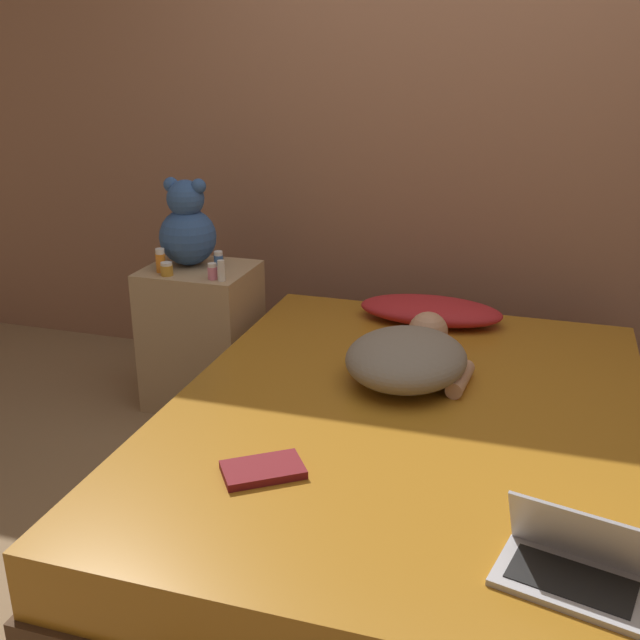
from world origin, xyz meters
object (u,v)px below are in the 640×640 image
(laptop, at_px, (575,565))
(bottle_white, at_px, (221,271))
(teddy_bear, at_px, (187,228))
(book, at_px, (263,470))
(bottle_pink, at_px, (212,271))
(bottle_orange, at_px, (161,261))
(bottle_amber, at_px, (167,269))
(bottle_blue, at_px, (219,261))
(pillow, at_px, (430,310))
(person_lying, at_px, (409,356))

(laptop, height_order, bottle_white, bottle_white)
(teddy_bear, height_order, book, teddy_bear)
(bottle_pink, xyz_separation_m, book, (0.65, -1.09, -0.21))
(teddy_bear, xyz_separation_m, book, (0.84, -1.26, -0.35))
(bottle_white, relative_size, book, 0.34)
(bottle_orange, bearing_deg, teddy_bear, 66.14)
(bottle_amber, xyz_separation_m, bottle_blue, (0.18, 0.15, 0.01))
(pillow, distance_m, bottle_white, 0.92)
(laptop, bearing_deg, person_lying, 133.57)
(pillow, relative_size, teddy_bear, 1.57)
(bottle_white, xyz_separation_m, bottle_pink, (-0.05, 0.01, -0.01))
(laptop, xyz_separation_m, bottle_blue, (-1.52, 1.44, 0.19))
(bottle_orange, bearing_deg, person_lying, -17.00)
(bottle_blue, xyz_separation_m, book, (0.68, -1.23, -0.22))
(person_lying, height_order, laptop, laptop)
(teddy_bear, xyz_separation_m, bottle_white, (0.24, -0.19, -0.13))
(bottle_pink, bearing_deg, bottle_amber, -178.05)
(laptop, height_order, bottle_amber, bottle_amber)
(person_lying, relative_size, laptop, 1.78)
(pillow, xyz_separation_m, bottle_orange, (-1.16, -0.24, 0.19))
(teddy_bear, distance_m, bottle_blue, 0.21)
(pillow, xyz_separation_m, bottle_amber, (-1.11, -0.28, 0.17))
(person_lying, bearing_deg, teddy_bear, 160.40)
(person_lying, xyz_separation_m, bottle_orange, (-1.18, 0.36, 0.16))
(bottle_amber, xyz_separation_m, bottle_pink, (0.21, 0.01, 0.01))
(bottle_amber, relative_size, bottle_orange, 0.55)
(person_lying, xyz_separation_m, bottle_amber, (-1.13, 0.32, 0.13))
(teddy_bear, bearing_deg, person_lying, -24.44)
(laptop, xyz_separation_m, bottle_white, (-1.43, 1.29, 0.19))
(pillow, bearing_deg, book, -100.48)
(laptop, xyz_separation_m, bottle_orange, (-1.74, 1.33, 0.20))
(bottle_white, height_order, bottle_amber, bottle_white)
(bottle_pink, bearing_deg, bottle_blue, 104.11)
(pillow, relative_size, laptop, 1.68)
(person_lying, relative_size, bottle_white, 7.27)
(bottle_amber, distance_m, bottle_pink, 0.21)
(bottle_orange, distance_m, book, 1.46)
(bottle_blue, bearing_deg, bottle_white, -61.85)
(bottle_blue, height_order, book, bottle_blue)
(bottle_white, bearing_deg, bottle_amber, 179.49)
(laptop, bearing_deg, book, 179.14)
(bottle_pink, distance_m, book, 1.28)
(laptop, distance_m, bottle_orange, 2.20)
(book, bearing_deg, teddy_bear, 123.79)
(pillow, distance_m, person_lying, 0.60)
(teddy_bear, relative_size, bottle_blue, 4.77)
(bottle_amber, distance_m, bottle_blue, 0.23)
(teddy_bear, relative_size, book, 1.49)
(bottle_blue, distance_m, bottle_pink, 0.15)
(teddy_bear, distance_m, bottle_white, 0.33)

